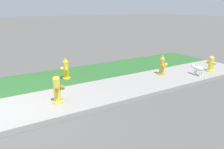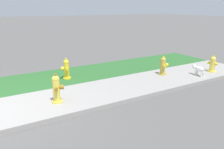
# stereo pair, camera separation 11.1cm
# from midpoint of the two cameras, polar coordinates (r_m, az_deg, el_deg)

# --- Properties ---
(fire_hydrant_near_corner) EXTENTS (0.36, 0.38, 0.65)m
(fire_hydrant_near_corner) POSITION_cam_midpoint_polar(r_m,az_deg,el_deg) (9.17, 25.10, 2.49)
(fire_hydrant_near_corner) COLOR yellow
(fire_hydrant_near_corner) RESTS_ON ground
(fire_hydrant_mid_block) EXTENTS (0.34, 0.37, 0.78)m
(fire_hydrant_mid_block) POSITION_cam_midpoint_polar(r_m,az_deg,el_deg) (5.74, -13.74, -3.68)
(fire_hydrant_mid_block) COLOR yellow
(fire_hydrant_mid_block) RESTS_ON ground
(fire_hydrant_at_driveway) EXTENTS (0.35, 0.38, 0.70)m
(fire_hydrant_at_driveway) POSITION_cam_midpoint_polar(r_m,az_deg,el_deg) (8.16, 13.55, 2.21)
(fire_hydrant_at_driveway) COLOR gold
(fire_hydrant_at_driveway) RESTS_ON ground
(fire_hydrant_across_street) EXTENTS (0.33, 0.37, 0.73)m
(fire_hydrant_across_street) POSITION_cam_midpoint_polar(r_m,az_deg,el_deg) (7.61, -11.43, 1.39)
(fire_hydrant_across_street) COLOR yellow
(fire_hydrant_across_street) RESTS_ON ground
(small_white_dog) EXTENTS (0.19, 0.56, 0.42)m
(small_white_dog) POSITION_cam_midpoint_polar(r_m,az_deg,el_deg) (8.44, 22.04, 1.34)
(small_white_dog) COLOR white
(small_white_dog) RESTS_ON ground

